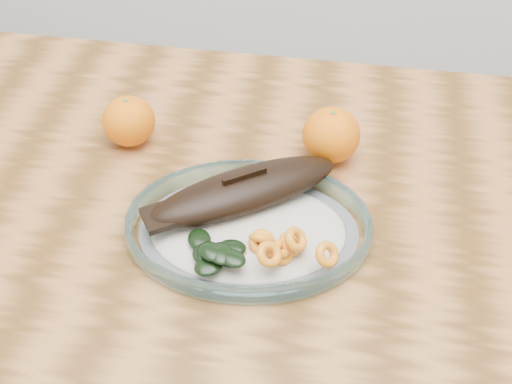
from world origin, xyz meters
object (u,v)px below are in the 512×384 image
plated_meal (248,224)px  orange_left (129,121)px  orange_right (331,135)px  dining_table (228,265)px

plated_meal → orange_left: 0.26m
orange_right → plated_meal: bearing=-118.5°
orange_left → orange_right: (0.29, 0.01, 0.00)m
plated_meal → orange_right: (0.09, 0.17, 0.02)m
orange_left → orange_right: size_ratio=0.93×
dining_table → orange_left: 0.25m
plated_meal → dining_table: bearing=138.5°
orange_left → orange_right: bearing=2.2°
plated_meal → orange_left: bearing=135.4°
dining_table → orange_right: bearing=48.8°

